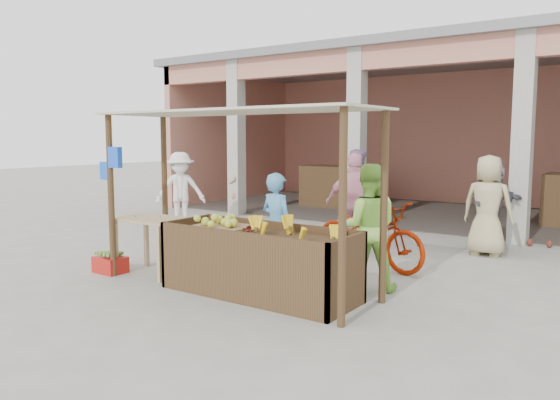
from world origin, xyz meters
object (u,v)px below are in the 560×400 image
Objects in this scene: fruit_stall at (259,265)px; vendor_green at (368,224)px; side_table at (152,227)px; motorcycle at (369,233)px; red_crate at (110,265)px; vendor_blue at (277,222)px.

vendor_green reaches higher than fruit_stall.
side_table is (-1.97, -0.02, 0.31)m from fruit_stall.
side_table is 0.60× the size of vendor_green.
vendor_green is 1.30m from motorcycle.
vendor_green reaches higher than motorcycle.
red_crate is (-0.58, -0.33, -0.59)m from side_table.
vendor_blue reaches higher than fruit_stall.
side_table reaches higher than red_crate.
fruit_stall is at bearing 9.57° from red_crate.
red_crate is (-2.55, -0.35, -0.28)m from fruit_stall.
vendor_green is (3.01, 1.06, 0.18)m from side_table.
vendor_green is at bearing 17.53° from side_table.
vendor_green is at bearing 45.23° from fruit_stall.
vendor_green reaches higher than red_crate.
vendor_green is (1.03, 1.04, 0.49)m from fruit_stall.
motorcycle is at bearing 41.32° from red_crate.
motorcycle is (-0.52, 1.14, -0.34)m from vendor_green.
side_table is 0.51× the size of motorcycle.
motorcycle reaches higher than fruit_stall.
motorcycle reaches higher than red_crate.
red_crate is 3.99m from motorcycle.
red_crate is 3.92m from vendor_green.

